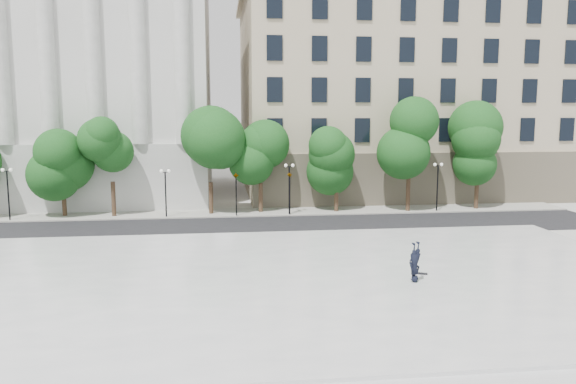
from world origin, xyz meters
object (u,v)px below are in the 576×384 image
skateboard (420,273)px  traffic_light_east (290,173)px  person_lying (414,277)px  traffic_light_west (236,172)px

skateboard → traffic_light_east: bearing=125.5°
person_lying → skateboard: size_ratio=2.77×
traffic_light_west → skateboard: size_ratio=5.99×
traffic_light_east → person_lying: bearing=-80.4°
traffic_light_west → person_lying: bearing=-68.9°
traffic_light_east → person_lying: size_ratio=2.11×
traffic_light_east → skateboard: 20.34m
traffic_light_west → person_lying: 22.58m
traffic_light_east → skateboard: size_ratio=5.84×
traffic_light_west → traffic_light_east: bearing=0.0°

